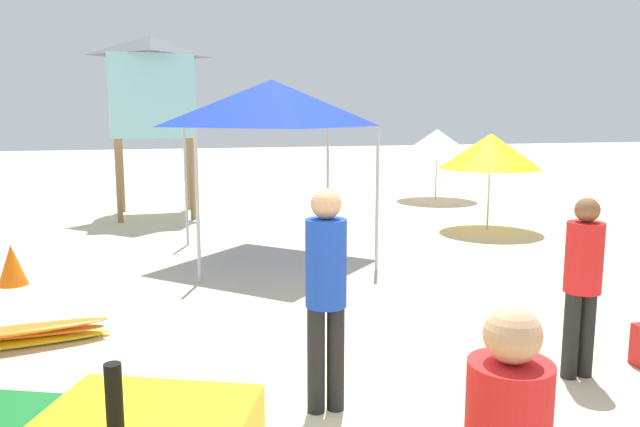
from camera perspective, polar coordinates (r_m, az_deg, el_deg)
lifeguard_near_left at (r=4.80m, az=0.56°, el=-6.62°), size 0.32×0.32×1.78m
lifeguard_near_center at (r=5.91m, az=23.10°, el=-5.35°), size 0.32×0.32×1.63m
popup_canopy at (r=10.03m, az=-4.47°, el=10.10°), size 2.68×2.68×2.88m
lifeguard_tower at (r=14.70m, az=-15.28°, el=11.25°), size 1.98×1.98×4.07m
beach_umbrella_left at (r=17.13m, az=10.75°, el=6.41°), size 2.15×2.15×1.93m
beach_umbrella_far at (r=12.85m, az=15.47°, el=5.59°), size 2.01×2.01×1.96m
traffic_cone_near at (r=9.52m, az=-26.57°, el=-4.27°), size 0.40×0.40×0.57m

